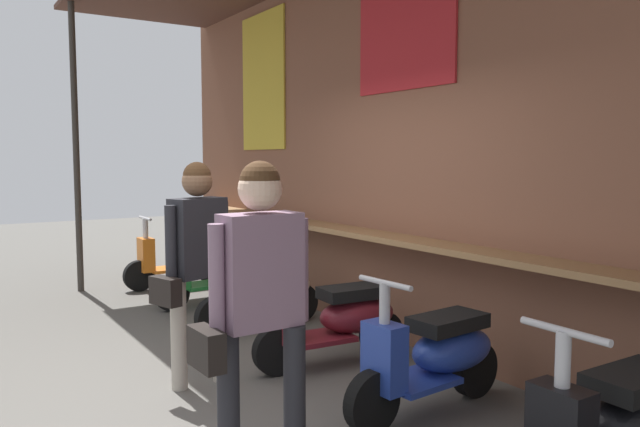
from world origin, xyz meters
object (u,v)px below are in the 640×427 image
Objects in this scene: scooter_black at (621,426)px; shopper_with_handbag at (197,250)px; scooter_orange at (182,258)px; scooter_blue at (436,355)px; scooter_maroon at (340,318)px; shopper_browsing at (258,288)px; scooter_green at (218,272)px; scooter_cream at (266,290)px.

shopper_with_handbag reaches higher than scooter_black.
scooter_orange and scooter_blue have the same top height.
shopper_with_handbag is (-0.17, -1.19, 0.65)m from scooter_maroon.
shopper_with_handbag is 1.53m from shopper_browsing.
scooter_blue is (3.69, -0.00, 0.00)m from scooter_green.
shopper_browsing is at bearing -26.97° from shopper_with_handbag.
scooter_orange is 4.92m from scooter_blue.
scooter_cream is at bearing 87.21° from scooter_green.
scooter_green is 4.20m from shopper_browsing.
scooter_blue is (4.92, -0.00, 0.00)m from scooter_orange.
shopper_with_handbag reaches higher than scooter_green.
scooter_blue is (2.47, -0.00, 0.00)m from scooter_cream.
scooter_maroon is at bearing 87.21° from scooter_green.
scooter_black is at bearing 94.40° from scooter_maroon.
scooter_orange is 1.00× the size of scooter_black.
scooter_orange and scooter_black have the same top height.
scooter_cream is 3.80m from scooter_black.
scooter_maroon is 1.00× the size of scooter_blue.
shopper_with_handbag is (-2.65, -1.19, 0.65)m from scooter_black.
shopper_browsing is at bearing 66.78° from scooter_green.
scooter_green and scooter_maroon have the same top height.
shopper_browsing is (2.66, -1.45, 0.66)m from scooter_cream.
scooter_orange is 1.00× the size of scooter_maroon.
scooter_green is 1.00× the size of scooter_black.
shopper_browsing reaches higher than scooter_orange.
scooter_cream is 2.47m from scooter_blue.
scooter_orange and scooter_green have the same top height.
shopper_browsing is (1.34, -1.45, 0.66)m from scooter_maroon.
shopper_browsing is at bearing 57.77° from scooter_cream.
scooter_green and scooter_blue have the same top height.
scooter_maroon is at bearing 130.74° from shopper_browsing.
scooter_orange and scooter_maroon have the same top height.
scooter_green is 5.02m from scooter_black.
scooter_cream is 1.78m from shopper_with_handbag.
shopper_browsing is at bearing 47.18° from scooter_maroon.
scooter_orange is 3.85m from shopper_with_handbag.
scooter_cream is at bearing -89.55° from scooter_black.
scooter_black is (6.25, -0.00, 0.00)m from scooter_orange.
scooter_maroon is 1.15m from scooter_blue.
scooter_green is 2.54m from scooter_maroon.
scooter_maroon is at bearing -94.35° from scooter_blue.
scooter_black is (5.02, 0.00, 0.00)m from scooter_green.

